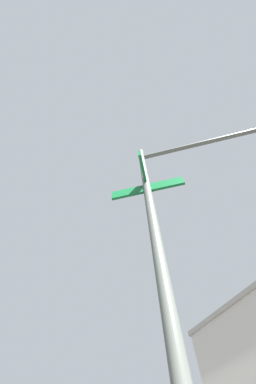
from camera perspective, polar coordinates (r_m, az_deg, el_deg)
The scene contains 1 object.
traffic_signal_near at distance 3.41m, azimuth 29.22°, elevation 6.65°, with size 2.73×2.84×5.81m.
Camera 1 is at (-5.96, -8.34, 1.34)m, focal length 18.82 mm.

